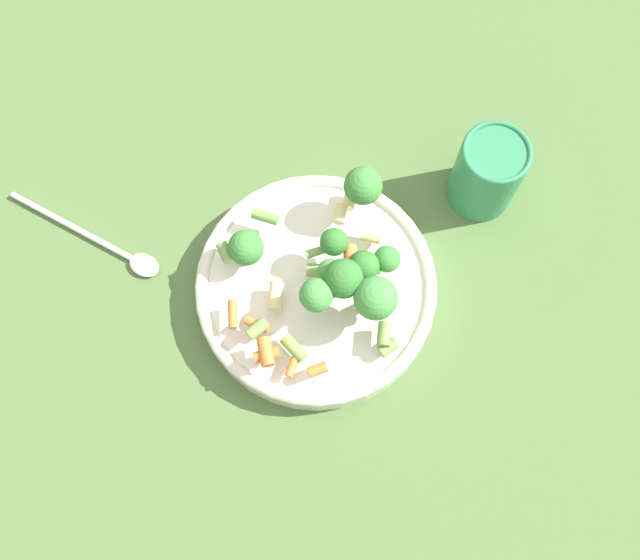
% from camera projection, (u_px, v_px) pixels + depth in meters
% --- Properties ---
extents(ground_plane, '(3.00, 3.00, 0.00)m').
position_uv_depth(ground_plane, '(320.00, 294.00, 0.83)').
color(ground_plane, '#4C6B38').
extents(bowl, '(0.26, 0.26, 0.04)m').
position_uv_depth(bowl, '(320.00, 288.00, 0.81)').
color(bowl, silver).
rests_on(bowl, ground_plane).
extents(pasta_salad, '(0.19, 0.21, 0.08)m').
position_uv_depth(pasta_salad, '(339.00, 266.00, 0.76)').
color(pasta_salad, '#8CB766').
rests_on(pasta_salad, bowl).
extents(cup, '(0.07, 0.07, 0.10)m').
position_uv_depth(cup, '(492.00, 172.00, 0.82)').
color(cup, '#2D7F51').
rests_on(cup, ground_plane).
extents(spoon, '(0.18, 0.11, 0.01)m').
position_uv_depth(spoon, '(114.00, 247.00, 0.85)').
color(spoon, silver).
rests_on(spoon, ground_plane).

